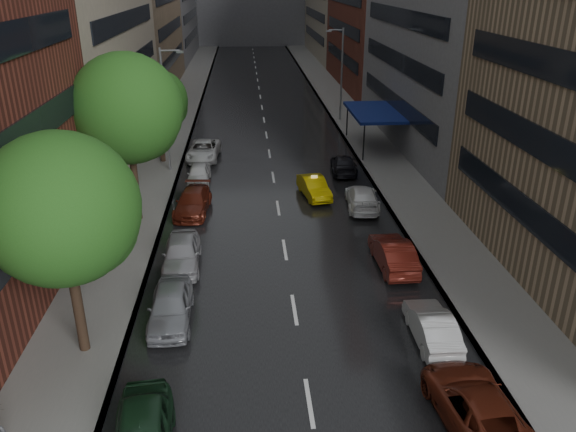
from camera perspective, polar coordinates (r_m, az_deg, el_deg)
name	(u,v)px	position (r m, az deg, el deg)	size (l,w,h in m)	color
road	(263,111)	(63.00, -2.60, 10.58)	(14.00, 140.00, 0.01)	black
sidewalk_left	(180,112)	(63.35, -10.89, 10.33)	(4.00, 140.00, 0.15)	gray
sidewalk_right	(343,109)	(63.90, 5.64, 10.74)	(4.00, 140.00, 0.15)	gray
tree_near	(61,210)	(21.59, -22.05, 0.61)	(5.65, 5.65, 9.00)	#382619
tree_mid	(127,109)	(33.50, -16.05, 10.41)	(6.31, 6.31, 10.06)	#382619
tree_far	(158,100)	(45.03, -13.10, 11.39)	(4.61, 4.61, 7.34)	#382619
taxi	(314,187)	(37.95, 2.67, 2.95)	(1.43, 4.09, 1.35)	yellow
parked_cars_left	(188,224)	(32.63, -10.12, -0.78)	(2.78, 36.10, 1.60)	#16321E
parked_cars_right	(392,252)	(29.46, 10.52, -3.64)	(2.79, 31.23, 1.52)	#5A1F12
street_lamp_left	(166,108)	(42.78, -12.30, 10.68)	(1.74, 0.22, 9.00)	gray
street_lamp_right	(341,73)	(57.95, 5.39, 14.31)	(1.74, 0.22, 9.00)	gray
awning	(374,112)	(48.89, 8.74, 10.37)	(4.00, 8.00, 3.12)	navy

